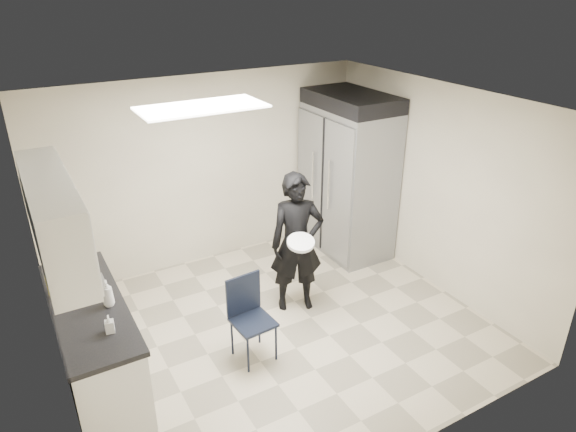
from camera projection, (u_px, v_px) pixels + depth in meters
floor at (279, 329)px, 5.93m from camera, size 4.50×4.50×0.00m
ceiling at (277, 105)px, 4.83m from camera, size 4.50×4.50×0.00m
back_wall at (207, 171)px, 6.95m from camera, size 4.50×0.00×4.50m
left_wall at (47, 287)px, 4.37m from camera, size 0.00×4.00×4.00m
right_wall at (436, 188)px, 6.39m from camera, size 0.00×4.00×4.00m
ceiling_panel at (202, 107)px, 4.89m from camera, size 1.20×0.60×0.02m
lower_counter at (95, 344)px, 5.03m from camera, size 0.60×1.90×0.86m
countertop at (87, 305)px, 4.84m from camera, size 0.64×1.95×0.05m
sink at (85, 293)px, 5.05m from camera, size 0.42×0.40×0.14m
faucet at (60, 286)px, 4.90m from camera, size 0.02×0.02×0.24m
upper_cabinets at (54, 218)px, 4.38m from camera, size 0.35×1.80×0.75m
towel_dispenser at (36, 196)px, 5.34m from camera, size 0.22×0.30×0.35m
notice_sticker_left at (48, 289)px, 4.48m from camera, size 0.00×0.12×0.07m
notice_sticker_right at (46, 282)px, 4.66m from camera, size 0.00×0.12×0.07m
commercial_fridge at (347, 181)px, 7.31m from camera, size 0.80×1.35×2.10m
fridge_compressor at (352, 100)px, 6.83m from camera, size 0.80×1.35×0.20m
folding_chair at (253, 322)px, 5.32m from camera, size 0.43×0.43×0.90m
man_tuxedo at (297, 243)px, 6.01m from camera, size 0.74×0.62×1.73m
bucket_lid at (301, 242)px, 5.72m from camera, size 0.40×0.40×0.04m
soap_bottle_a at (108, 293)px, 4.74m from camera, size 0.11×0.11×0.27m
soap_bottle_b at (109, 324)px, 4.40m from camera, size 0.09×0.09×0.17m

